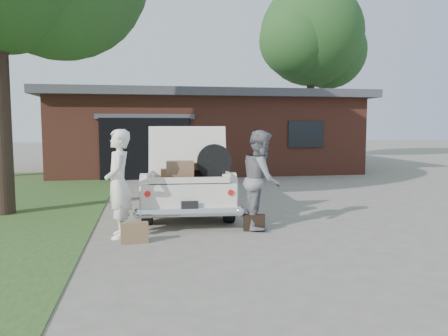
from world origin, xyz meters
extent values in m
plane|color=gray|center=(0.00, 0.00, 0.00)|extent=(90.00, 90.00, 0.00)
cube|color=brown|center=(1.00, 11.50, 1.50)|extent=(12.00, 7.00, 3.00)
cube|color=#4C4C51|center=(1.00, 11.50, 3.15)|extent=(12.80, 7.80, 0.30)
cube|color=black|center=(-1.50, 8.05, 1.10)|extent=(3.20, 0.30, 2.20)
cube|color=#4C4C51|center=(-1.50, 7.98, 2.25)|extent=(3.50, 0.12, 0.18)
cube|color=black|center=(4.50, 7.98, 1.60)|extent=(1.40, 0.08, 1.00)
cylinder|color=#38281E|center=(7.72, 15.79, 2.80)|extent=(0.44, 0.44, 5.59)
sphere|color=#245322|center=(7.72, 15.79, 6.99)|extent=(5.71, 5.71, 5.71)
sphere|color=#245322|center=(9.00, 16.36, 6.19)|extent=(4.28, 4.28, 4.28)
sphere|color=#245322|center=(6.57, 15.08, 6.49)|extent=(4.00, 4.00, 4.00)
cube|color=silver|center=(-0.59, 2.27, 0.57)|extent=(2.04, 4.69, 0.60)
cube|color=beige|center=(-0.58, 2.54, 1.10)|extent=(1.63, 1.93, 0.48)
cube|color=black|center=(-0.52, 3.41, 1.08)|extent=(1.42, 0.17, 0.40)
cube|color=black|center=(-0.63, 1.68, 1.08)|extent=(1.42, 0.17, 0.40)
cylinder|color=black|center=(-1.50, 0.77, 0.30)|extent=(0.24, 0.62, 0.60)
cylinder|color=black|center=(0.11, 0.66, 0.30)|extent=(0.24, 0.62, 0.60)
cylinder|color=black|center=(-1.29, 3.88, 0.30)|extent=(0.24, 0.62, 0.60)
cylinder|color=black|center=(0.31, 3.77, 0.30)|extent=(0.24, 0.62, 0.60)
cylinder|color=silver|center=(-0.75, -0.06, 0.37)|extent=(1.89, 0.29, 0.16)
cylinder|color=#A5140F|center=(-1.50, 0.05, 0.71)|extent=(0.12, 0.10, 0.11)
cylinder|color=#A5140F|center=(0.00, -0.05, 0.71)|extent=(0.12, 0.10, 0.11)
cube|color=black|center=(-0.75, -0.08, 0.50)|extent=(0.31, 0.04, 0.16)
cube|color=black|center=(-0.71, 0.53, 0.89)|extent=(1.48, 1.10, 0.04)
cube|color=silver|center=(-1.44, 0.58, 0.98)|extent=(0.12, 1.01, 0.16)
cube|color=silver|center=(0.02, 0.48, 0.98)|extent=(0.12, 1.01, 0.16)
cube|color=silver|center=(-0.74, 0.03, 0.94)|extent=(1.47, 0.15, 0.11)
cube|color=silver|center=(-0.69, 0.88, 1.41)|extent=(1.56, 0.45, 1.02)
cube|color=#432A1C|center=(-0.94, 0.75, 1.00)|extent=(0.59, 0.41, 0.18)
cube|color=brown|center=(-0.88, 0.42, 1.09)|extent=(0.54, 0.37, 0.36)
cube|color=black|center=(-0.58, 0.77, 0.98)|extent=(0.51, 0.35, 0.15)
cube|color=olive|center=(-0.61, 0.68, 1.14)|extent=(0.41, 0.28, 0.14)
cylinder|color=black|center=(-0.21, 0.45, 1.24)|extent=(0.68, 0.19, 0.67)
imported|color=white|center=(-1.99, -0.17, 0.94)|extent=(0.47, 0.70, 1.87)
imported|color=slate|center=(0.62, 0.07, 0.92)|extent=(0.91, 1.05, 1.85)
cube|color=olive|center=(-1.72, -0.62, 0.17)|extent=(0.46, 0.18, 0.35)
cube|color=black|center=(0.43, -0.15, 0.15)|extent=(0.41, 0.19, 0.30)
camera|label=1|loc=(-1.52, -7.82, 1.94)|focal=35.00mm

